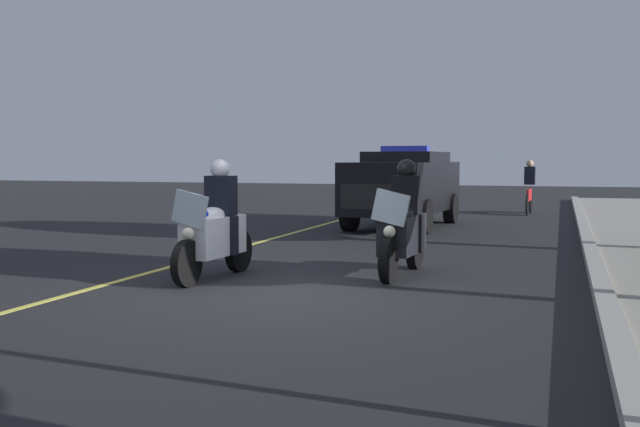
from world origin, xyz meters
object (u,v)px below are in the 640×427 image
police_motorcycle_lead_left (215,230)px  police_motorcycle_lead_right (403,229)px  police_suv (404,185)px  cyclist_background (529,187)px

police_motorcycle_lead_left → police_motorcycle_lead_right: bearing=113.9°
police_suv → cyclist_background: size_ratio=2.84×
police_motorcycle_lead_right → police_suv: bearing=-168.4°
police_motorcycle_lead_right → cyclist_background: (-13.31, 1.25, 0.14)m
police_motorcycle_lead_left → police_motorcycle_lead_right: size_ratio=1.00×
police_motorcycle_lead_left → police_motorcycle_lead_right: 2.75m
cyclist_background → police_motorcycle_lead_right: bearing=-5.4°
cyclist_background → police_motorcycle_lead_left: bearing=-14.7°
police_motorcycle_lead_left → police_suv: police_suv is taller
police_motorcycle_lead_left → police_suv: (-8.93, 0.92, 0.37)m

